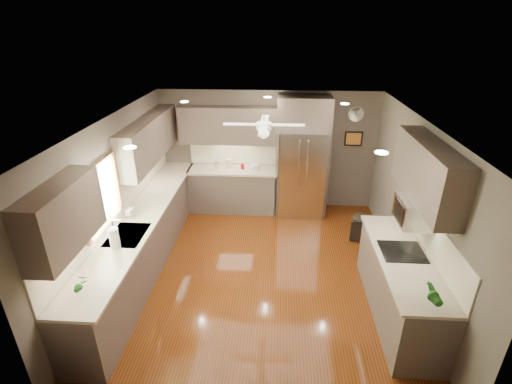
# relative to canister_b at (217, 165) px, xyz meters

# --- Properties ---
(floor) EXTENTS (5.00, 5.00, 0.00)m
(floor) POSITION_rel_canister_b_xyz_m (1.05, -2.21, -1.01)
(floor) COLOR #4A1909
(floor) RESTS_ON ground
(ceiling) EXTENTS (5.00, 5.00, 0.00)m
(ceiling) POSITION_rel_canister_b_xyz_m (1.05, -2.21, 1.49)
(ceiling) COLOR white
(ceiling) RESTS_ON ground
(wall_back) EXTENTS (4.50, 0.00, 4.50)m
(wall_back) POSITION_rel_canister_b_xyz_m (1.05, 0.29, 0.24)
(wall_back) COLOR brown
(wall_back) RESTS_ON ground
(wall_front) EXTENTS (4.50, 0.00, 4.50)m
(wall_front) POSITION_rel_canister_b_xyz_m (1.05, -4.71, 0.24)
(wall_front) COLOR brown
(wall_front) RESTS_ON ground
(wall_left) EXTENTS (0.00, 5.00, 5.00)m
(wall_left) POSITION_rel_canister_b_xyz_m (-1.20, -2.21, 0.24)
(wall_left) COLOR brown
(wall_left) RESTS_ON ground
(wall_right) EXTENTS (0.00, 5.00, 5.00)m
(wall_right) POSITION_rel_canister_b_xyz_m (3.30, -2.21, 0.24)
(wall_right) COLOR brown
(wall_right) RESTS_ON ground
(canister_b) EXTENTS (0.11, 0.11, 0.15)m
(canister_b) POSITION_rel_canister_b_xyz_m (0.00, 0.00, 0.00)
(canister_b) COLOR silver
(canister_b) RESTS_ON back_run
(canister_c) EXTENTS (0.14, 0.14, 0.19)m
(canister_c) POSITION_rel_canister_b_xyz_m (0.24, 0.05, 0.02)
(canister_c) COLOR beige
(canister_c) RESTS_ON back_run
(canister_d) EXTENTS (0.10, 0.10, 0.11)m
(canister_d) POSITION_rel_canister_b_xyz_m (0.53, -0.02, -0.01)
(canister_d) COLOR maroon
(canister_d) RESTS_ON back_run
(soap_bottle) EXTENTS (0.10, 0.10, 0.19)m
(soap_bottle) POSITION_rel_canister_b_xyz_m (-1.03, -2.17, 0.03)
(soap_bottle) COLOR white
(soap_bottle) RESTS_ON left_run
(potted_plant_left) EXTENTS (0.16, 0.11, 0.29)m
(potted_plant_left) POSITION_rel_canister_b_xyz_m (-0.91, -3.97, 0.07)
(potted_plant_left) COLOR #1C5819
(potted_plant_left) RESTS_ON left_run
(potted_plant_right) EXTENTS (0.18, 0.16, 0.30)m
(potted_plant_right) POSITION_rel_canister_b_xyz_m (2.96, -3.93, 0.08)
(potted_plant_right) COLOR #1C5819
(potted_plant_right) RESTS_ON right_run
(bowl) EXTENTS (0.27, 0.27, 0.06)m
(bowl) POSITION_rel_canister_b_xyz_m (0.78, -0.04, -0.04)
(bowl) COLOR beige
(bowl) RESTS_ON back_run
(left_run) EXTENTS (0.65, 4.70, 1.45)m
(left_run) POSITION_rel_canister_b_xyz_m (-0.91, -2.06, -0.53)
(left_run) COLOR #4B3D36
(left_run) RESTS_ON ground
(back_run) EXTENTS (1.85, 0.65, 1.45)m
(back_run) POSITION_rel_canister_b_xyz_m (0.32, -0.00, -0.53)
(back_run) COLOR #4B3D36
(back_run) RESTS_ON ground
(uppers) EXTENTS (4.50, 4.70, 0.95)m
(uppers) POSITION_rel_canister_b_xyz_m (0.31, -1.50, 0.86)
(uppers) COLOR #4B3D36
(uppers) RESTS_ON wall_left
(window) EXTENTS (0.05, 1.12, 0.92)m
(window) POSITION_rel_canister_b_xyz_m (-1.17, -2.71, 0.54)
(window) COLOR #BFF2B2
(window) RESTS_ON wall_left
(sink) EXTENTS (0.50, 0.70, 0.32)m
(sink) POSITION_rel_canister_b_xyz_m (-0.88, -2.71, -0.10)
(sink) COLOR silver
(sink) RESTS_ON left_run
(refrigerator) EXTENTS (1.06, 0.75, 2.45)m
(refrigerator) POSITION_rel_canister_b_xyz_m (1.75, -0.05, 0.18)
(refrigerator) COLOR silver
(refrigerator) RESTS_ON ground
(right_run) EXTENTS (0.70, 2.20, 1.45)m
(right_run) POSITION_rel_canister_b_xyz_m (2.98, -3.01, -0.53)
(right_run) COLOR #4B3D36
(right_run) RESTS_ON ground
(microwave) EXTENTS (0.43, 0.55, 0.34)m
(microwave) POSITION_rel_canister_b_xyz_m (3.07, -2.76, 0.47)
(microwave) COLOR silver
(microwave) RESTS_ON wall_right
(ceiling_fan) EXTENTS (1.18, 1.18, 0.32)m
(ceiling_fan) POSITION_rel_canister_b_xyz_m (1.05, -1.91, 1.32)
(ceiling_fan) COLOR white
(ceiling_fan) RESTS_ON ceiling
(recessed_lights) EXTENTS (2.84, 3.14, 0.01)m
(recessed_lights) POSITION_rel_canister_b_xyz_m (1.01, -1.81, 1.48)
(recessed_lights) COLOR white
(recessed_lights) RESTS_ON ceiling
(wall_clock) EXTENTS (0.30, 0.03, 0.30)m
(wall_clock) POSITION_rel_canister_b_xyz_m (2.80, 0.28, 1.04)
(wall_clock) COLOR white
(wall_clock) RESTS_ON wall_back
(framed_print) EXTENTS (0.36, 0.03, 0.30)m
(framed_print) POSITION_rel_canister_b_xyz_m (2.80, 0.27, 0.54)
(framed_print) COLOR black
(framed_print) RESTS_ON wall_back
(stool) EXTENTS (0.46, 0.46, 0.45)m
(stool) POSITION_rel_canister_b_xyz_m (2.86, -1.11, -0.77)
(stool) COLOR black
(stool) RESTS_ON ground
(paper_towel) EXTENTS (0.13, 0.13, 0.33)m
(paper_towel) POSITION_rel_canister_b_xyz_m (-0.91, -3.05, 0.07)
(paper_towel) COLOR white
(paper_towel) RESTS_ON left_run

